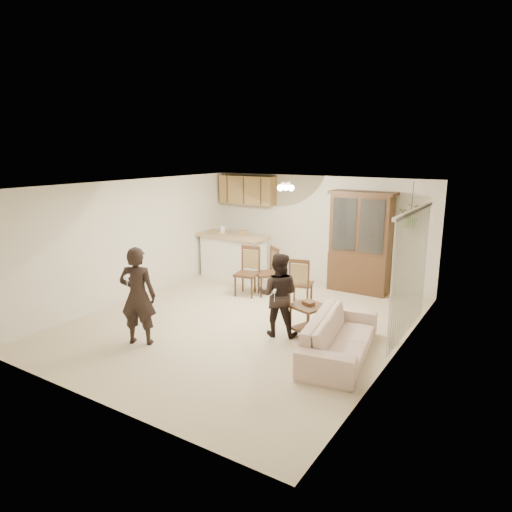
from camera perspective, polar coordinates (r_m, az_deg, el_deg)
The scene contains 23 objects.
floor at distance 8.49m, azimuth -1.62°, elevation -8.22°, with size 6.50×6.50×0.00m, color #BEA98F.
ceiling at distance 7.92m, azimuth -1.74°, elevation 8.86°, with size 5.50×6.50×0.02m, color white.
wall_back at distance 10.91m, azimuth 7.86°, elevation 3.33°, with size 5.50×0.02×2.50m, color beige.
wall_front at distance 5.81m, azimuth -19.89°, elevation -6.21°, with size 5.50×0.02×2.50m, color beige.
wall_left at distance 9.88m, azimuth -15.07°, elevation 1.96°, with size 0.02×6.50×2.50m, color beige.
wall_right at distance 7.02m, azimuth 17.37°, elevation -2.72°, with size 0.02×6.50×2.50m, color beige.
breakfast_bar at distance 11.19m, azimuth -2.84°, elevation -0.23°, with size 1.60×0.55×1.00m, color white.
bar_top at distance 11.08m, azimuth -2.88°, elevation 2.54°, with size 1.75×0.70×0.08m, color tan.
upper_cabinets at distance 11.55m, azimuth -1.08°, elevation 8.25°, with size 1.50×0.34×0.70m, color olive.
vertical_blinds at distance 7.91m, azimuth 18.72°, elevation -2.16°, with size 0.06×2.30×2.10m, color beige, non-canonical shape.
ceiling_fixture at distance 8.85m, azimuth 3.73°, elevation 8.65°, with size 0.36×0.36×0.20m, color beige, non-canonical shape.
hanging_plant at distance 9.29m, azimuth 18.82°, elevation 4.77°, with size 0.43×0.37×0.48m, color #3A6327.
plant_cord at distance 9.25m, azimuth 18.97°, elevation 6.76°, with size 0.01×0.01×0.65m, color black.
sofa at distance 7.16m, azimuth 10.47°, elevation -9.48°, with size 1.87×0.73×0.73m, color beige.
adult at distance 7.54m, azimuth -14.60°, elevation -4.20°, with size 0.66×0.43×1.80m, color black.
child at distance 7.72m, azimuth 2.79°, elevation -5.13°, with size 0.66×0.51×1.35m, color black.
china_hutch at distance 10.25m, azimuth 12.93°, elevation 1.61°, with size 1.41×0.55×2.22m.
side_table at distance 7.77m, azimuth 6.50°, elevation -8.03°, with size 0.66×0.66×0.63m.
chair_bar at distance 9.90m, azimuth -1.12°, elevation -3.24°, with size 0.53×0.53×1.05m.
chair_hutch_left at distance 9.97m, azimuth 1.27°, elevation -3.15°, with size 0.64×0.64×1.03m.
chair_hutch_right at distance 9.35m, azimuth 5.61°, elevation -4.42°, with size 0.53×0.53×0.99m.
controller_adult at distance 7.12m, azimuth -15.87°, elevation -2.48°, with size 0.04×0.14×0.04m, color white.
controller_child at distance 7.34m, azimuth 2.33°, elevation -4.42°, with size 0.04×0.12×0.04m, color white.
Camera 1 is at (4.40, -6.56, 3.11)m, focal length 32.00 mm.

